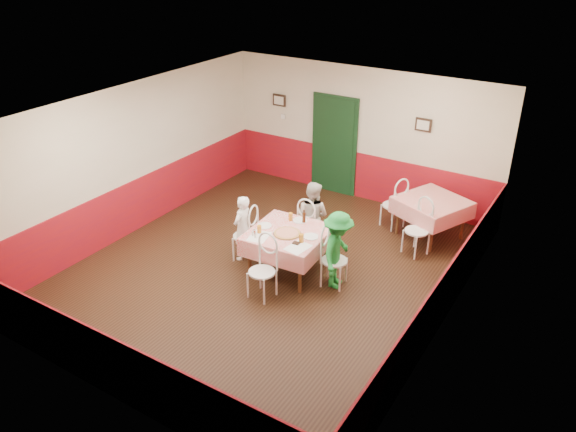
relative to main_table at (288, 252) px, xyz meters
The scene contains 39 objects.
floor 0.50m from the main_table, 157.49° to the right, with size 7.00×7.00×0.00m, color black.
ceiling 2.45m from the main_table, 157.49° to the right, with size 7.00×7.00×0.00m, color white.
back_wall 3.54m from the main_table, 95.14° to the left, with size 6.00×0.10×2.80m, color beige.
front_wall 3.78m from the main_table, 94.78° to the right, with size 6.00×0.10×2.80m, color beige.
left_wall 3.46m from the main_table, behind, with size 0.10×7.00×2.80m, color beige.
right_wall 2.89m from the main_table, ahead, with size 0.10×7.00×2.80m, color beige.
wainscot_back 3.38m from the main_table, 95.16° to the left, with size 6.00×0.03×1.00m, color maroon.
wainscot_front 3.63m from the main_table, 94.80° to the right, with size 6.00×0.03×1.00m, color maroon.
wainscot_left 3.29m from the main_table, behind, with size 0.03×7.00×1.00m, color maroon.
wainscot_right 2.69m from the main_table, ahead, with size 0.03×7.00×1.00m, color maroon.
door 3.51m from the main_table, 105.20° to the left, with size 0.96×0.06×2.10m, color black.
picture_left 4.30m from the main_table, 124.72° to the left, with size 0.32×0.03×0.26m, color black.
picture_right 3.77m from the main_table, 73.31° to the left, with size 0.32×0.03×0.26m, color black.
thermostat 4.14m from the main_table, 123.54° to the left, with size 0.10×0.03×0.10m, color white.
main_table is the anchor object (origin of this frame).
second_table 2.94m from the main_table, 56.60° to the left, with size 1.12×1.12×0.77m, color red.
chair_left 0.85m from the main_table, behind, with size 0.42×0.42×0.90m, color white, non-canonical shape.
chair_right 0.85m from the main_table, ahead, with size 0.42×0.42×0.90m, color white, non-canonical shape.
chair_far 0.85m from the main_table, 93.34° to the left, with size 0.42×0.42×0.90m, color white, non-canonical shape.
chair_near 0.85m from the main_table, 86.66° to the right, with size 0.42×0.42×0.90m, color white, non-canonical shape.
chair_second_a 2.60m from the main_table, 70.52° to the left, with size 0.42×0.42×0.90m, color white, non-canonical shape.
chair_second_b 2.35m from the main_table, 46.49° to the left, with size 0.42×0.42×0.90m, color white, non-canonical shape.
pizza 0.41m from the main_table, 68.73° to the right, with size 0.43×0.43×0.03m, color #B74723.
plate_left 0.59m from the main_table, behind, with size 0.25×0.25×0.01m, color white.
plate_right 0.57m from the main_table, ahead, with size 0.25×0.25×0.01m, color white.
plate_far 0.59m from the main_table, 93.66° to the left, with size 0.25×0.25×0.01m, color white.
glass_a 0.65m from the main_table, 143.54° to the right, with size 0.07×0.07×0.13m, color #BF7219.
glass_b 0.61m from the main_table, 26.34° to the right, with size 0.08×0.08×0.14m, color #BF7219.
glass_c 0.61m from the main_table, 115.93° to the left, with size 0.07×0.07×0.13m, color #BF7219.
beer_bottle 0.64m from the main_table, 81.47° to the left, with size 0.06×0.06×0.22m, color #381C0A.
shaker_a 0.73m from the main_table, 133.93° to the right, with size 0.04×0.04×0.09m, color silver.
shaker_b 0.71m from the main_table, 126.23° to the right, with size 0.04×0.04×0.09m, color silver.
shaker_c 0.70m from the main_table, 138.44° to the right, with size 0.04×0.04×0.09m, color #B23319.
menu_left 0.63m from the main_table, 128.63° to the right, with size 0.30×0.40×0.00m, color white.
menu_right 0.66m from the main_table, 41.17° to the right, with size 0.30×0.40×0.00m, color white.
wallet 0.57m from the main_table, 39.71° to the right, with size 0.11×0.09×0.02m, color black.
diner_left 0.93m from the main_table, behind, with size 0.43×0.29×1.19m, color gray.
diner_far 0.94m from the main_table, 93.34° to the left, with size 0.63×0.49×1.30m, color gray.
diner_right 0.94m from the main_table, ahead, with size 0.85×0.49×1.32m, color gray.
Camera 1 is at (4.60, -6.76, 5.20)m, focal length 35.00 mm.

